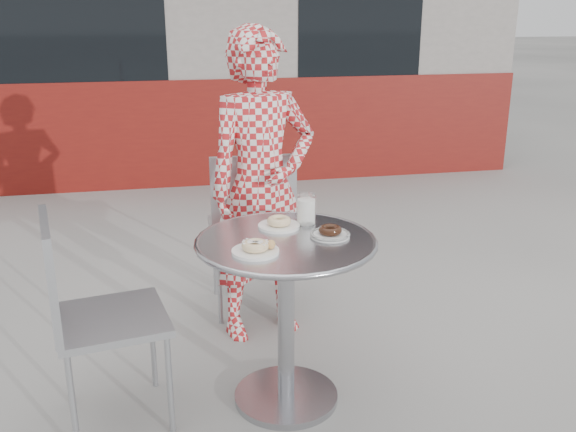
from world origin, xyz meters
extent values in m
plane|color=#A09D98|center=(0.00, 0.00, 0.00)|extent=(60.00, 60.00, 0.00)
cube|color=gray|center=(0.00, 5.60, 1.50)|extent=(6.00, 4.00, 3.00)
cube|color=maroon|center=(0.00, 3.68, 0.50)|extent=(6.02, 0.20, 1.00)
cylinder|color=#B0B1B5|center=(-0.04, -0.01, 0.02)|extent=(0.45, 0.45, 0.03)
cylinder|color=#B0B1B5|center=(-0.04, -0.01, 0.38)|extent=(0.07, 0.07, 0.72)
cylinder|color=#B0B1B5|center=(-0.04, -0.01, 0.74)|extent=(0.72, 0.72, 0.02)
torus|color=#B0B1B5|center=(-0.04, -0.01, 0.74)|extent=(0.74, 0.74, 0.02)
cube|color=#A8ABB0|center=(-0.05, 0.94, 0.47)|extent=(0.45, 0.45, 0.03)
cube|color=#A8ABB0|center=(-0.06, 0.73, 0.71)|extent=(0.44, 0.04, 0.44)
cube|color=#A8ABB0|center=(-0.75, 0.00, 0.46)|extent=(0.50, 0.50, 0.03)
cube|color=#A8ABB0|center=(-0.95, -0.04, 0.69)|extent=(0.11, 0.43, 0.43)
imported|color=#AD1A1E|center=(-0.03, 0.65, 0.78)|extent=(0.65, 0.51, 1.57)
cylinder|color=white|center=(-0.04, 0.14, 0.76)|extent=(0.18, 0.18, 0.01)
torus|color=#DDAA55|center=(-0.04, 0.14, 0.78)|extent=(0.10, 0.10, 0.03)
cylinder|color=white|center=(-0.18, -0.13, 0.76)|extent=(0.18, 0.18, 0.01)
torus|color=#DDAA55|center=(-0.18, -0.13, 0.78)|extent=(0.11, 0.11, 0.03)
sphere|color=#B77A3F|center=(-0.12, -0.13, 0.78)|extent=(0.04, 0.04, 0.04)
cylinder|color=white|center=(0.15, -0.01, 0.76)|extent=(0.16, 0.16, 0.01)
torus|color=black|center=(0.15, -0.01, 0.78)|extent=(0.10, 0.10, 0.03)
torus|color=black|center=(0.15, -0.01, 0.76)|extent=(0.17, 0.17, 0.01)
cylinder|color=white|center=(0.08, 0.16, 0.81)|extent=(0.07, 0.07, 0.11)
cylinder|color=white|center=(0.08, 0.16, 0.82)|extent=(0.08, 0.08, 0.13)
camera|label=1|loc=(-0.51, -2.39, 1.65)|focal=40.00mm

